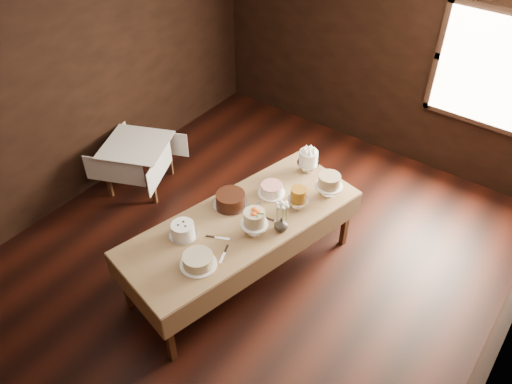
{
  "coord_description": "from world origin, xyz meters",
  "views": [
    {
      "loc": [
        2.42,
        -3.07,
        4.4
      ],
      "look_at": [
        0.0,
        0.2,
        0.95
      ],
      "focal_mm": 36.33,
      "sensor_mm": 36.0,
      "label": 1
    }
  ],
  "objects_px": {
    "cake_meringue": "(308,162)",
    "cake_server_b": "(222,258)",
    "cake_caramel": "(298,199)",
    "flower_vase": "(281,224)",
    "side_table": "(136,149)",
    "cake_server_c": "(256,205)",
    "cake_server_a": "(222,238)",
    "cake_lattice": "(272,190)",
    "cake_speckled": "(329,186)",
    "cake_flowers": "(254,223)",
    "cake_server_d": "(281,223)",
    "display_table": "(242,225)",
    "cake_cream": "(198,261)",
    "cake_swirl": "(183,230)",
    "cake_chocolate": "(231,200)"
  },
  "relations": [
    {
      "from": "cake_caramel",
      "to": "cake_server_b",
      "type": "relative_size",
      "value": 1.06
    },
    {
      "from": "side_table",
      "to": "cake_server_c",
      "type": "relative_size",
      "value": 4.33
    },
    {
      "from": "cake_meringue",
      "to": "cake_server_b",
      "type": "height_order",
      "value": "cake_meringue"
    },
    {
      "from": "cake_meringue",
      "to": "cake_server_b",
      "type": "relative_size",
      "value": 1.12
    },
    {
      "from": "cake_lattice",
      "to": "cake_server_b",
      "type": "relative_size",
      "value": 1.39
    },
    {
      "from": "cake_meringue",
      "to": "cake_server_a",
      "type": "height_order",
      "value": "cake_meringue"
    },
    {
      "from": "display_table",
      "to": "flower_vase",
      "type": "distance_m",
      "value": 0.43
    },
    {
      "from": "cake_server_c",
      "to": "cake_server_d",
      "type": "xyz_separation_m",
      "value": [
        0.37,
        -0.08,
        0.0
      ]
    },
    {
      "from": "cake_caramel",
      "to": "cake_flowers",
      "type": "distance_m",
      "value": 0.59
    },
    {
      "from": "cake_swirl",
      "to": "cake_server_b",
      "type": "distance_m",
      "value": 0.5
    },
    {
      "from": "display_table",
      "to": "cake_swirl",
      "type": "xyz_separation_m",
      "value": [
        -0.33,
        -0.51,
        0.13
      ]
    },
    {
      "from": "cake_speckled",
      "to": "cake_server_b",
      "type": "xyz_separation_m",
      "value": [
        -0.32,
        -1.39,
        -0.11
      ]
    },
    {
      "from": "cake_speckled",
      "to": "cake_server_c",
      "type": "distance_m",
      "value": 0.8
    },
    {
      "from": "cake_caramel",
      "to": "cake_server_d",
      "type": "xyz_separation_m",
      "value": [
        -0.0,
        -0.31,
        -0.11
      ]
    },
    {
      "from": "display_table",
      "to": "cake_flowers",
      "type": "relative_size",
      "value": 9.63
    },
    {
      "from": "cake_meringue",
      "to": "cake_flowers",
      "type": "height_order",
      "value": "cake_flowers"
    },
    {
      "from": "cake_server_a",
      "to": "cake_server_b",
      "type": "relative_size",
      "value": 1.0
    },
    {
      "from": "cake_speckled",
      "to": "cake_meringue",
      "type": "bearing_deg",
      "value": 150.64
    },
    {
      "from": "cake_chocolate",
      "to": "cake_lattice",
      "type": "bearing_deg",
      "value": 59.13
    },
    {
      "from": "side_table",
      "to": "cake_lattice",
      "type": "bearing_deg",
      "value": 3.16
    },
    {
      "from": "side_table",
      "to": "cake_meringue",
      "type": "distance_m",
      "value": 2.24
    },
    {
      "from": "cake_speckled",
      "to": "cake_server_a",
      "type": "bearing_deg",
      "value": -112.25
    },
    {
      "from": "cake_meringue",
      "to": "cake_swirl",
      "type": "relative_size",
      "value": 0.86
    },
    {
      "from": "cake_caramel",
      "to": "cake_flowers",
      "type": "height_order",
      "value": "cake_flowers"
    },
    {
      "from": "cake_cream",
      "to": "cake_server_a",
      "type": "bearing_deg",
      "value": 95.88
    },
    {
      "from": "display_table",
      "to": "cake_lattice",
      "type": "height_order",
      "value": "cake_lattice"
    },
    {
      "from": "side_table",
      "to": "cake_server_c",
      "type": "height_order",
      "value": "cake_server_c"
    },
    {
      "from": "display_table",
      "to": "cake_server_c",
      "type": "xyz_separation_m",
      "value": [
        -0.03,
        0.28,
        0.06
      ]
    },
    {
      "from": "cake_speckled",
      "to": "cake_flowers",
      "type": "xyz_separation_m",
      "value": [
        -0.29,
        -0.94,
        0.01
      ]
    },
    {
      "from": "cake_server_a",
      "to": "flower_vase",
      "type": "relative_size",
      "value": 1.64
    },
    {
      "from": "cake_speckled",
      "to": "display_table",
      "type": "bearing_deg",
      "value": -119.09
    },
    {
      "from": "display_table",
      "to": "cake_lattice",
      "type": "distance_m",
      "value": 0.54
    },
    {
      "from": "cake_server_b",
      "to": "cake_server_a",
      "type": "bearing_deg",
      "value": -161.14
    },
    {
      "from": "cake_cream",
      "to": "cake_server_a",
      "type": "height_order",
      "value": "cake_cream"
    },
    {
      "from": "cake_speckled",
      "to": "cake_server_b",
      "type": "relative_size",
      "value": 1.39
    },
    {
      "from": "cake_meringue",
      "to": "cake_server_c",
      "type": "xyz_separation_m",
      "value": [
        -0.12,
        -0.83,
        -0.12
      ]
    },
    {
      "from": "cake_cream",
      "to": "cake_server_d",
      "type": "height_order",
      "value": "cake_cream"
    },
    {
      "from": "side_table",
      "to": "cake_flowers",
      "type": "xyz_separation_m",
      "value": [
        2.22,
        -0.47,
        0.33
      ]
    },
    {
      "from": "cake_chocolate",
      "to": "cake_server_a",
      "type": "bearing_deg",
      "value": -60.99
    },
    {
      "from": "cake_caramel",
      "to": "cake_server_c",
      "type": "xyz_separation_m",
      "value": [
        -0.37,
        -0.24,
        -0.11
      ]
    },
    {
      "from": "cake_chocolate",
      "to": "cake_caramel",
      "type": "bearing_deg",
      "value": 33.54
    },
    {
      "from": "cake_meringue",
      "to": "cake_cream",
      "type": "distance_m",
      "value": 1.81
    },
    {
      "from": "cake_lattice",
      "to": "cake_swirl",
      "type": "relative_size",
      "value": 1.07
    },
    {
      "from": "cake_meringue",
      "to": "cake_server_d",
      "type": "xyz_separation_m",
      "value": [
        0.25,
        -0.91,
        -0.12
      ]
    },
    {
      "from": "cake_server_b",
      "to": "flower_vase",
      "type": "height_order",
      "value": "flower_vase"
    },
    {
      "from": "cake_meringue",
      "to": "cake_lattice",
      "type": "distance_m",
      "value": 0.59
    },
    {
      "from": "cake_server_a",
      "to": "cake_server_d",
      "type": "relative_size",
      "value": 1.0
    },
    {
      "from": "cake_caramel",
      "to": "flower_vase",
      "type": "xyz_separation_m",
      "value": [
        0.05,
        -0.38,
        -0.04
      ]
    },
    {
      "from": "display_table",
      "to": "cake_server_b",
      "type": "relative_size",
      "value": 11.27
    },
    {
      "from": "cake_meringue",
      "to": "flower_vase",
      "type": "bearing_deg",
      "value": -72.75
    }
  ]
}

